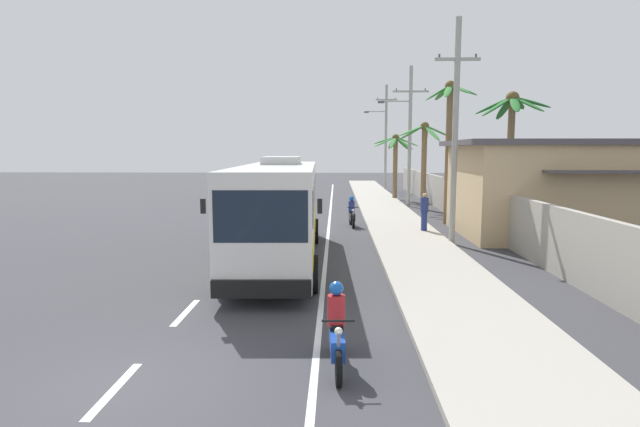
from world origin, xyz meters
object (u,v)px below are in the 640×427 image
object	(u,v)px
motorcycle_trailing	(337,333)
utility_pole_mid	(455,130)
pedestrian_near_kerb	(424,211)
palm_nearest	(511,133)
utility_pole_far	(409,133)
palm_fourth	(395,154)
roadside_building	(632,188)
palm_second	(424,150)
motorcycle_beside_bus	(352,214)
utility_pole_distant	(385,135)
palm_third	(449,129)
coach_bus_foreground	(279,207)

from	to	relation	value
motorcycle_trailing	utility_pole_mid	distance (m)	13.79
pedestrian_near_kerb	palm_nearest	size ratio (longest dim) A/B	0.28
utility_pole_far	palm_fourth	world-z (taller)	utility_pole_far
palm_fourth	roadside_building	size ratio (longest dim) A/B	0.32
pedestrian_near_kerb	palm_second	xyz separation A→B (m)	(1.55, 9.63, 2.85)
motorcycle_beside_bus	utility_pole_far	size ratio (longest dim) A/B	0.21
motorcycle_trailing	pedestrian_near_kerb	distance (m)	15.51
roadside_building	pedestrian_near_kerb	bearing A→B (deg)	177.02
utility_pole_mid	palm_second	xyz separation A→B (m)	(0.86, 12.33, -0.82)
motorcycle_beside_bus	palm_second	size ratio (longest dim) A/B	0.34
motorcycle_trailing	palm_nearest	size ratio (longest dim) A/B	0.31
roadside_building	utility_pole_far	bearing A→B (deg)	124.90
utility_pole_distant	palm_third	world-z (taller)	utility_pole_distant
utility_pole_far	motorcycle_trailing	bearing A→B (deg)	-100.59
pedestrian_near_kerb	palm_nearest	xyz separation A→B (m)	(3.31, -1.61, 3.57)
motorcycle_trailing	roadside_building	distance (m)	19.73
palm_nearest	palm_third	bearing A→B (deg)	107.94
palm_second	utility_pole_distant	bearing A→B (deg)	93.51
coach_bus_foreground	palm_second	xyz separation A→B (m)	(7.69, 15.79, 2.00)
palm_fourth	roadside_building	world-z (taller)	palm_fourth
palm_second	palm_nearest	bearing A→B (deg)	-81.13
palm_nearest	palm_fourth	world-z (taller)	palm_nearest
coach_bus_foreground	palm_fourth	xyz separation A→B (m)	(6.64, 22.67, 1.72)
utility_pole_distant	palm_nearest	bearing A→B (deg)	-84.28
utility_pole_far	roadside_building	world-z (taller)	utility_pole_far
utility_pole_mid	palm_nearest	bearing A→B (deg)	22.40
motorcycle_beside_bus	palm_fourth	xyz separation A→B (m)	(3.84, 14.38, 2.98)
coach_bus_foreground	utility_pole_mid	distance (m)	8.16
motorcycle_beside_bus	palm_third	distance (m)	6.79
utility_pole_distant	palm_second	distance (m)	16.24
utility_pole_mid	palm_nearest	size ratio (longest dim) A/B	1.44
utility_pole_far	palm_second	bearing A→B (deg)	-68.95
motorcycle_beside_bus	palm_nearest	world-z (taller)	palm_nearest
palm_third	roadside_building	distance (m)	8.80
motorcycle_beside_bus	motorcycle_trailing	xyz separation A→B (m)	(-0.80, -17.07, -0.00)
coach_bus_foreground	utility_pole_far	distance (m)	19.28
motorcycle_trailing	utility_pole_distant	size ratio (longest dim) A/B	0.19
palm_second	palm_fourth	bearing A→B (deg)	98.68
coach_bus_foreground	pedestrian_near_kerb	world-z (taller)	coach_bus_foreground
coach_bus_foreground	motorcycle_trailing	size ratio (longest dim) A/B	5.91
motorcycle_trailing	palm_nearest	xyz separation A→B (m)	(7.44, 13.33, 4.00)
utility_pole_distant	palm_second	bearing A→B (deg)	-86.49
motorcycle_beside_bus	palm_second	bearing A→B (deg)	56.90
utility_pole_mid	roadside_building	xyz separation A→B (m)	(8.51, 2.21, -2.54)
motorcycle_beside_bus	pedestrian_near_kerb	size ratio (longest dim) A/B	1.12
utility_pole_distant	palm_second	size ratio (longest dim) A/B	1.76
utility_pole_distant	palm_fourth	world-z (taller)	utility_pole_distant
motorcycle_beside_bus	utility_pole_distant	distance (m)	24.42
motorcycle_trailing	utility_pole_distant	distance (m)	41.26
motorcycle_beside_bus	utility_pole_far	bearing A→B (deg)	66.18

